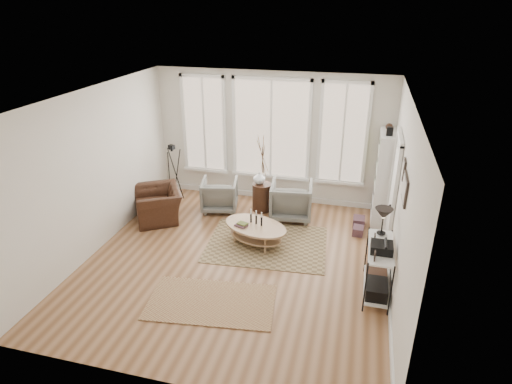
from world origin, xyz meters
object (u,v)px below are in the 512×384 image
(armchair_right, at_px, (291,200))
(armchair_left, at_px, (220,195))
(bookcase, at_px, (383,178))
(coffee_table, at_px, (255,229))
(low_shelf, at_px, (378,264))
(side_table, at_px, (262,175))
(accent_chair, at_px, (158,204))

(armchair_right, bearing_deg, armchair_left, -6.01)
(bookcase, distance_m, coffee_table, 2.83)
(bookcase, bearing_deg, low_shelf, -91.28)
(side_table, height_order, accent_chair, side_table)
(coffee_table, bearing_deg, bookcase, 34.85)
(armchair_left, xyz_separation_m, armchair_right, (1.58, 0.02, 0.05))
(bookcase, relative_size, side_table, 1.19)
(armchair_left, height_order, side_table, side_table)
(bookcase, height_order, armchair_right, bookcase)
(bookcase, distance_m, accent_chair, 4.65)
(armchair_right, height_order, accent_chair, armchair_right)
(bookcase, bearing_deg, armchair_left, -174.04)
(bookcase, bearing_deg, coffee_table, -145.15)
(coffee_table, bearing_deg, low_shelf, -23.13)
(coffee_table, xyz_separation_m, side_table, (-0.22, 1.43, 0.52))
(bookcase, relative_size, low_shelf, 1.58)
(armchair_left, distance_m, accent_chair, 1.32)
(bookcase, distance_m, side_table, 2.49)
(side_table, xyz_separation_m, accent_chair, (-2.00, -0.94, -0.50))
(armchair_left, distance_m, side_table, 1.04)
(armchair_left, bearing_deg, bookcase, 173.35)
(side_table, bearing_deg, low_shelf, -44.33)
(bookcase, relative_size, armchair_right, 2.37)
(low_shelf, xyz_separation_m, armchair_right, (-1.75, 2.19, -0.12))
(armchair_right, relative_size, accent_chair, 0.84)
(coffee_table, xyz_separation_m, armchair_left, (-1.12, 1.22, 0.04))
(low_shelf, distance_m, armchair_right, 2.80)
(armchair_left, relative_size, armchair_right, 0.88)
(bookcase, distance_m, armchair_right, 1.92)
(bookcase, height_order, accent_chair, bookcase)
(low_shelf, bearing_deg, side_table, 135.67)
(bookcase, xyz_separation_m, accent_chair, (-4.48, -1.09, -0.62))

